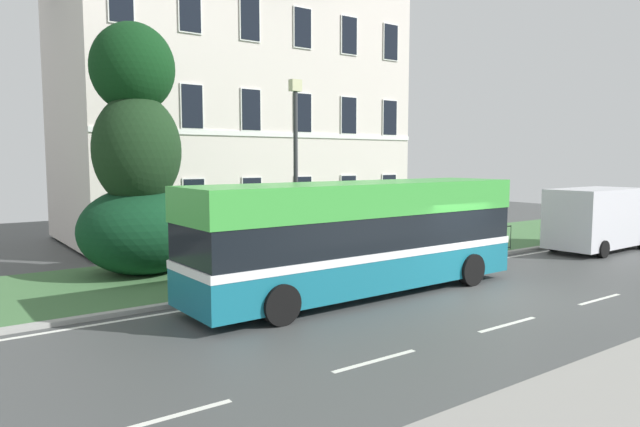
{
  "coord_description": "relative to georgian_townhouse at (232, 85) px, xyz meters",
  "views": [
    {
      "loc": [
        -12.76,
        -9.51,
        3.77
      ],
      "look_at": [
        -3.01,
        4.21,
        2.14
      ],
      "focal_mm": 31.48,
      "sensor_mm": 36.0,
      "label": 1
    }
  ],
  "objects": [
    {
      "name": "iron_verge_railing",
      "position": [
        -0.0,
        -11.36,
        -6.79
      ],
      "size": [
        13.46,
        0.04,
        0.97
      ],
      "color": "black",
      "rests_on": "ground_plane"
    },
    {
      "name": "georgian_townhouse",
      "position": [
        0.0,
        0.0,
        0.0
      ],
      "size": [
        15.94,
        8.63,
        14.51
      ],
      "color": "silver",
      "rests_on": "ground_plane"
    },
    {
      "name": "evergreen_tree",
      "position": [
        -7.06,
        -7.43,
        -4.16
      ],
      "size": [
        4.03,
        4.03,
        7.94
      ],
      "color": "#423328",
      "rests_on": "ground_plane"
    },
    {
      "name": "street_lamp_post",
      "position": [
        -3.02,
        -10.33,
        -3.75
      ],
      "size": [
        0.36,
        0.24,
        6.12
      ],
      "color": "#333338",
      "rests_on": "ground_plane"
    },
    {
      "name": "single_decker_bus",
      "position": [
        -2.83,
        -13.36,
        -5.76
      ],
      "size": [
        10.35,
        2.76,
        3.14
      ],
      "rotation": [
        0.0,
        0.0,
        0.02
      ],
      "color": "#14677D",
      "rests_on": "ground_plane"
    },
    {
      "name": "white_panel_van",
      "position": [
        9.85,
        -13.21,
        -6.09
      ],
      "size": [
        5.44,
        2.35,
        2.58
      ],
      "rotation": [
        0.0,
        0.0,
        0.03
      ],
      "color": "silver",
      "rests_on": "ground_plane"
    },
    {
      "name": "litter_bin",
      "position": [
        -0.5,
        -11.04,
        -6.74
      ],
      "size": [
        0.57,
        0.57,
        1.09
      ],
      "color": "black",
      "rests_on": "ground_plane"
    },
    {
      "name": "ground_plane",
      "position": [
        0.07,
        -14.52,
        -7.43
      ],
      "size": [
        60.0,
        56.0,
        0.18
      ],
      "color": "#434646"
    }
  ]
}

